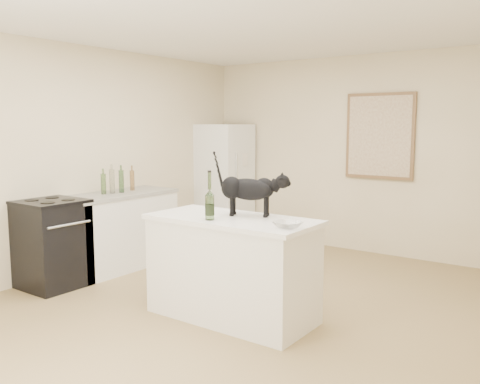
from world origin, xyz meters
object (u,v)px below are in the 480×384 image
Objects in this scene: stove at (52,245)px; black_cat at (248,192)px; glass_bowl at (288,225)px; wine_bottle at (210,198)px; fridge at (224,181)px.

stove is 2.29m from black_cat.
black_cat is at bearing 154.21° from glass_bowl.
wine_bottle is (1.97, 0.20, 0.63)m from stove.
stove is at bearing 171.03° from black_cat.
wine_bottle reaches higher than stove.
stove is at bearing -174.12° from glass_bowl.
wine_bottle is (-0.15, -0.35, -0.03)m from black_cat.
glass_bowl is at bearing 5.88° from stove.
fridge reaches higher than black_cat.
black_cat is 2.78× the size of glass_bowl.
stove is 2.98m from fridge.
fridge is 7.88× the size of glass_bowl.
glass_bowl is (2.68, -2.67, 0.08)m from fridge.
wine_bottle is at bearing -54.44° from fridge.
wine_bottle is at bearing -173.76° from glass_bowl.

